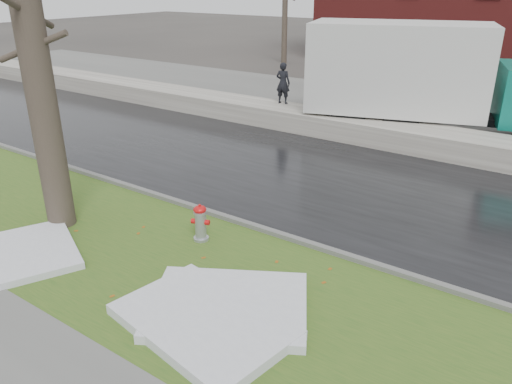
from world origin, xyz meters
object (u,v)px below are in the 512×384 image
Objects in this scene: fire_hydrant at (200,221)px; worker at (283,83)px; box_truck at (433,78)px; tree at (33,51)px.

fire_hydrant is 0.53× the size of worker.
fire_hydrant is at bearing 104.51° from worker.
fire_hydrant is 10.83m from box_truck.
box_truck is (4.54, 11.84, -1.82)m from tree.
box_truck reaches higher than worker.
worker is at bearing 93.43° from tree.
worker reaches higher than fire_hydrant.
worker is at bearing 178.23° from box_truck.
box_truck reaches higher than fire_hydrant.
worker is (-3.72, 9.17, 1.05)m from fire_hydrant.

